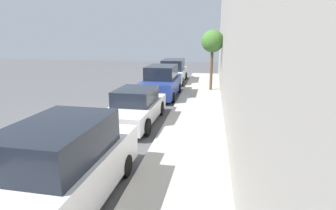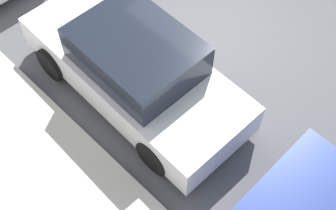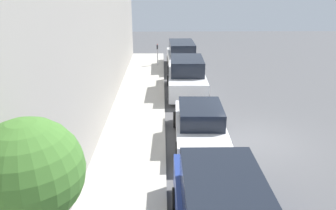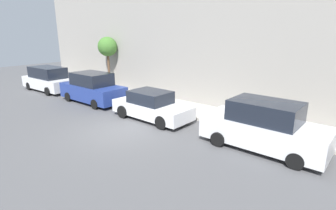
{
  "view_description": "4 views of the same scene",
  "coord_description": "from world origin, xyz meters",
  "views": [
    {
      "loc": [
        5.45,
        -10.65,
        3.73
      ],
      "look_at": [
        3.71,
        -0.34,
        1.0
      ],
      "focal_mm": 28.0,
      "sensor_mm": 36.0,
      "label": 1
    },
    {
      "loc": [
        5.45,
        4.16,
        7.25
      ],
      "look_at": [
        2.47,
        1.19,
        1.0
      ],
      "focal_mm": 50.0,
      "sensor_mm": 36.0,
      "label": 2
    },
    {
      "loc": [
        3.6,
        11.41,
        5.83
      ],
      "look_at": [
        3.37,
        -1.38,
        1.0
      ],
      "focal_mm": 35.0,
      "sensor_mm": 36.0,
      "label": 3
    },
    {
      "loc": [
        -7.7,
        -9.11,
        4.58
      ],
      "look_at": [
        2.16,
        -1.09,
        1.0
      ],
      "focal_mm": 28.0,
      "sensor_mm": 36.0,
      "label": 4
    }
  ],
  "objects": [
    {
      "name": "parked_sedan_third",
      "position": [
        2.19,
        0.08,
        0.72
      ],
      "size": [
        1.92,
        4.55,
        1.54
      ],
      "color": "silver",
      "rests_on": "ground_plane"
    },
    {
      "name": "street_tree",
      "position": [
        5.39,
        7.6,
        3.4
      ],
      "size": [
        1.49,
        1.49,
        4.05
      ],
      "color": "brown",
      "rests_on": "sidewalk"
    },
    {
      "name": "ground_plane",
      "position": [
        0.0,
        0.0,
        0.0
      ],
      "size": [
        60.0,
        60.0,
        0.0
      ],
      "primitive_type": "plane",
      "color": "#515154"
    },
    {
      "name": "parked_suv_second",
      "position": [
        2.28,
        -5.89,
        0.93
      ],
      "size": [
        2.08,
        4.84,
        1.98
      ],
      "color": "silver",
      "rests_on": "ground_plane"
    },
    {
      "name": "parked_minivan_fifth",
      "position": [
        2.21,
        11.19,
        0.92
      ],
      "size": [
        2.03,
        4.95,
        1.9
      ],
      "color": "silver",
      "rests_on": "ground_plane"
    },
    {
      "name": "parked_suv_fourth",
      "position": [
        2.31,
        5.5,
        0.93
      ],
      "size": [
        2.08,
        4.81,
        1.98
      ],
      "color": "navy",
      "rests_on": "ground_plane"
    },
    {
      "name": "sidewalk",
      "position": [
        4.77,
        0.0,
        0.07
      ],
      "size": [
        2.55,
        32.0,
        0.15
      ],
      "color": "#B2ADA3",
      "rests_on": "ground_plane"
    }
  ]
}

